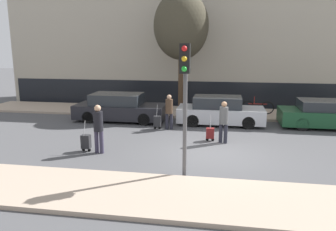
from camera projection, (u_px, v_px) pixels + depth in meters
name	position (u px, v px, depth m)	size (l,w,h in m)	color
ground_plane	(215.00, 154.00, 11.77)	(80.00, 80.00, 0.00)	#4C4C4F
sidewalk_near	(211.00, 199.00, 8.14)	(28.00, 2.50, 0.12)	tan
sidewalk_far	(218.00, 113.00, 18.51)	(28.00, 3.00, 0.12)	tan
building_facade	(222.00, 29.00, 21.02)	(28.00, 2.95, 9.71)	#B7AD99
parked_car_0	(120.00, 108.00, 16.84)	(4.62, 1.83, 1.40)	black
parked_car_1	(220.00, 111.00, 16.03)	(4.18, 1.70, 1.38)	#B7BABF
parked_car_2	(330.00, 115.00, 15.38)	(4.65, 1.81, 1.30)	#194728
pedestrian_left	(98.00, 126.00, 11.63)	(0.35, 0.34, 1.76)	#383347
trolley_left	(86.00, 142.00, 11.94)	(0.34, 0.29, 1.16)	#262628
pedestrian_center	(169.00, 110.00, 15.00)	(0.35, 0.34, 1.62)	#23232D
trolley_center	(157.00, 121.00, 15.17)	(0.34, 0.29, 1.15)	#262628
pedestrian_right	(224.00, 120.00, 12.87)	(0.34, 0.34, 1.68)	#23232D
trolley_right	(210.00, 133.00, 13.26)	(0.34, 0.29, 1.08)	maroon
traffic_light	(185.00, 84.00, 9.05)	(0.28, 0.47, 3.86)	#515154
parked_bicycle	(257.00, 107.00, 17.92)	(1.77, 0.06, 0.96)	black
bare_tree_near_crossing	(181.00, 26.00, 17.89)	(3.02, 3.02, 6.59)	#4C3826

